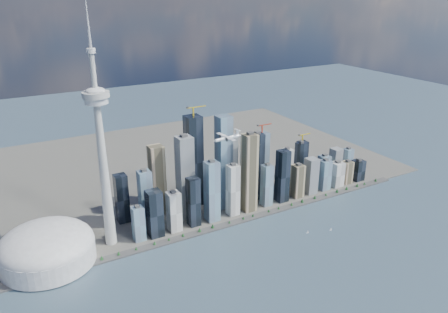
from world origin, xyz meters
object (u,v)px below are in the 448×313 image
dome_stadium (47,247)px  sailboat_west (331,229)px  needle_tower (101,149)px  sailboat_east (308,232)px  airplane (227,138)px

dome_stadium → sailboat_west: dome_stadium is taller
sailboat_west → needle_tower: bearing=172.6°
needle_tower → sailboat_west: (488.61, -207.10, -233.10)m
sailboat_west → sailboat_east: sailboat_west is taller
dome_stadium → sailboat_west: bearing=-17.4°
airplane → sailboat_west: 353.26m
dome_stadium → airplane: airplane is taller
dome_stadium → airplane: 456.79m
dome_stadium → sailboat_east: bearing=-17.4°
dome_stadium → airplane: (399.64, -80.89, 205.92)m
dome_stadium → airplane: bearing=-11.4°
needle_tower → airplane: needle_tower is taller
dome_stadium → sailboat_west: 659.80m
needle_tower → airplane: 275.25m
airplane → needle_tower: bearing=155.5°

